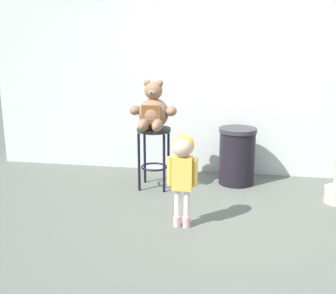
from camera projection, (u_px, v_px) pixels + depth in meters
ground_plane at (221, 229)px, 4.15m from camera, size 24.00×24.00×0.00m
building_wall at (232, 54)px, 5.61m from camera, size 6.64×0.30×3.20m
bar_stool_with_teddy at (154, 145)px, 5.17m from camera, size 0.41×0.41×0.75m
teddy_bear at (153, 111)px, 5.04m from camera, size 0.57×0.51×0.58m
child_walking at (183, 160)px, 4.03m from camera, size 0.30×0.24×0.94m
trash_bin at (237, 156)px, 5.36m from camera, size 0.47×0.47×0.72m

